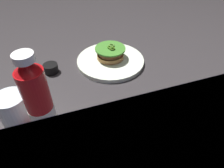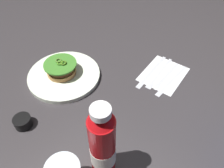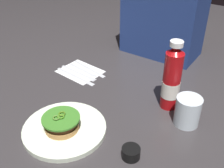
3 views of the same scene
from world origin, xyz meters
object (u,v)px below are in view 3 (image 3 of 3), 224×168
(water_glass, at_px, (188,111))
(steak_knife, at_px, (91,69))
(spoon_utensil, at_px, (87,72))
(ketchup_bottle, at_px, (172,80))
(dinner_plate, at_px, (65,129))
(diner_person, at_px, (165,5))
(condiment_cup, at_px, (131,153))
(fork_utensil, at_px, (81,73))
(burger_sandwich, at_px, (61,123))
(butter_knife, at_px, (77,77))
(napkin, at_px, (80,71))

(water_glass, bearing_deg, steak_knife, 168.37)
(spoon_utensil, bearing_deg, ketchup_bottle, -2.59)
(dinner_plate, bearing_deg, spoon_utensil, 117.78)
(diner_person, bearing_deg, condiment_cup, -70.86)
(fork_utensil, bearing_deg, steak_knife, 77.93)
(ketchup_bottle, bearing_deg, burger_sandwich, -124.52)
(diner_person, bearing_deg, burger_sandwich, -90.17)
(water_glass, relative_size, fork_utensil, 0.51)
(butter_knife, bearing_deg, napkin, 116.63)
(water_glass, relative_size, spoon_utensil, 0.57)
(butter_knife, xyz_separation_m, steak_knife, (0.01, 0.08, 0.00))
(steak_knife, bearing_deg, napkin, -127.76)
(condiment_cup, height_order, diner_person, diner_person)
(condiment_cup, distance_m, steak_knife, 0.53)
(dinner_plate, relative_size, water_glass, 2.67)
(spoon_utensil, xyz_separation_m, steak_knife, (0.00, 0.03, 0.00))
(burger_sandwich, bearing_deg, condiment_cup, 8.81)
(napkin, height_order, diner_person, diner_person)
(dinner_plate, distance_m, diner_person, 0.73)
(ketchup_bottle, height_order, fork_utensil, ketchup_bottle)
(dinner_plate, relative_size, butter_knife, 1.24)
(diner_person, bearing_deg, fork_utensil, -115.47)
(butter_knife, distance_m, steak_knife, 0.08)
(burger_sandwich, distance_m, diner_person, 0.73)
(butter_knife, height_order, fork_utensil, same)
(dinner_plate, bearing_deg, water_glass, 39.95)
(condiment_cup, relative_size, butter_knife, 0.25)
(napkin, xyz_separation_m, steak_knife, (0.03, 0.04, 0.00))
(ketchup_bottle, xyz_separation_m, steak_knife, (-0.40, 0.05, -0.11))
(condiment_cup, height_order, napkin, condiment_cup)
(fork_utensil, distance_m, steak_knife, 0.06)
(water_glass, bearing_deg, spoon_utensil, 171.56)
(napkin, height_order, spoon_utensil, spoon_utensil)
(fork_utensil, bearing_deg, diner_person, 64.53)
(fork_utensil, bearing_deg, dinner_plate, -58.67)
(dinner_plate, xyz_separation_m, burger_sandwich, (-0.00, -0.01, 0.03))
(napkin, bearing_deg, water_glass, -6.84)
(burger_sandwich, height_order, fork_utensil, burger_sandwich)
(dinner_plate, height_order, water_glass, water_glass)
(burger_sandwich, relative_size, diner_person, 0.21)
(burger_sandwich, height_order, spoon_utensil, burger_sandwich)
(burger_sandwich, distance_m, steak_knife, 0.41)
(napkin, distance_m, fork_utensil, 0.02)
(water_glass, relative_size, butter_knife, 0.47)
(burger_sandwich, relative_size, water_glass, 1.19)
(napkin, bearing_deg, diner_person, 61.45)
(spoon_utensil, xyz_separation_m, diner_person, (0.18, 0.37, 0.23))
(burger_sandwich, xyz_separation_m, napkin, (-0.20, 0.33, -0.04))
(water_glass, distance_m, fork_utensil, 0.50)
(condiment_cup, bearing_deg, ketchup_bottle, 92.53)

